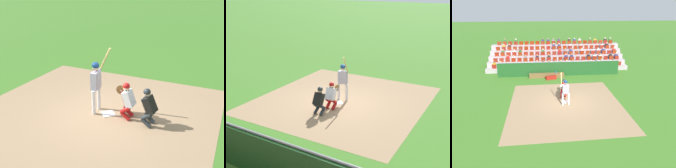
{
  "view_description": "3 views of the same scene",
  "coord_description": "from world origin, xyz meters",
  "views": [
    {
      "loc": [
        -7.5,
        -3.91,
        4.54
      ],
      "look_at": [
        0.26,
        -0.02,
        1.06
      ],
      "focal_mm": 43.26,
      "sensor_mm": 36.0,
      "label": 1
    },
    {
      "loc": [
        6.88,
        -11.48,
        5.57
      ],
      "look_at": [
        0.24,
        -0.39,
        1.15
      ],
      "focal_mm": 47.41,
      "sensor_mm": 36.0,
      "label": 2
    },
    {
      "loc": [
        1.31,
        13.48,
        6.65
      ],
      "look_at": [
        0.02,
        -0.58,
        1.19
      ],
      "focal_mm": 32.81,
      "sensor_mm": 36.0,
      "label": 3
    }
  ],
  "objects": [
    {
      "name": "catcher_crouching",
      "position": [
        0.07,
        -0.69,
        0.72
      ],
      "size": [
        0.47,
        0.72,
        1.3
      ],
      "color": "#A91413",
      "rests_on": "ground_plane"
    },
    {
      "name": "dugout_bench",
      "position": [
        1.26,
        -5.55,
        0.22
      ],
      "size": [
        3.38,
        0.4,
        0.44
      ],
      "primitive_type": "cube",
      "color": "brown",
      "rests_on": "ground_plane"
    },
    {
      "name": "infield_dirt_patch",
      "position": [
        0.0,
        0.5,
        0.0
      ],
      "size": [
        8.07,
        8.53,
        0.01
      ],
      "primitive_type": "cube",
      "rotation": [
        0.0,
        0.0,
        0.02
      ],
      "color": "#967655",
      "rests_on": "ground_plane"
    },
    {
      "name": "batter_at_plate",
      "position": [
        0.01,
        0.46,
        1.17
      ],
      "size": [
        0.61,
        0.57,
        2.33
      ],
      "color": "silver",
      "rests_on": "ground_plane"
    },
    {
      "name": "home_plate_umpire",
      "position": [
        -0.06,
        -1.49,
        0.7
      ],
      "size": [
        0.48,
        0.49,
        1.28
      ],
      "color": "#24292E",
      "rests_on": "ground_plane"
    },
    {
      "name": "water_bottle_on_bench",
      "position": [
        0.41,
        -5.49,
        0.56
      ],
      "size": [
        0.07,
        0.07,
        0.23
      ],
      "primitive_type": "cylinder",
      "color": "blue",
      "rests_on": "dugout_bench"
    },
    {
      "name": "ground_plane",
      "position": [
        0.0,
        0.0,
        0.0
      ],
      "size": [
        160.0,
        160.0,
        0.0
      ],
      "primitive_type": "plane",
      "color": "#3B6D22"
    },
    {
      "name": "home_plate_marker",
      "position": [
        0.0,
        0.0,
        0.02
      ],
      "size": [
        0.62,
        0.62,
        0.02
      ],
      "primitive_type": "cube",
      "rotation": [
        0.0,
        0.0,
        0.79
      ],
      "color": "white",
      "rests_on": "infield_dirt_patch"
    },
    {
      "name": "equipment_duffel_bag",
      "position": [
        0.86,
        -5.01,
        0.17
      ],
      "size": [
        1.06,
        0.6,
        0.34
      ],
      "primitive_type": "cube",
      "rotation": [
        0.0,
        0.0,
        0.26
      ],
      "color": "#9E1C13",
      "rests_on": "ground_plane"
    },
    {
      "name": "dugout_wall",
      "position": [
        0.0,
        -6.1,
        0.7
      ],
      "size": [
        12.05,
        0.24,
        1.44
      ],
      "color": "#1C4D1F",
      "rests_on": "ground_plane"
    }
  ]
}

